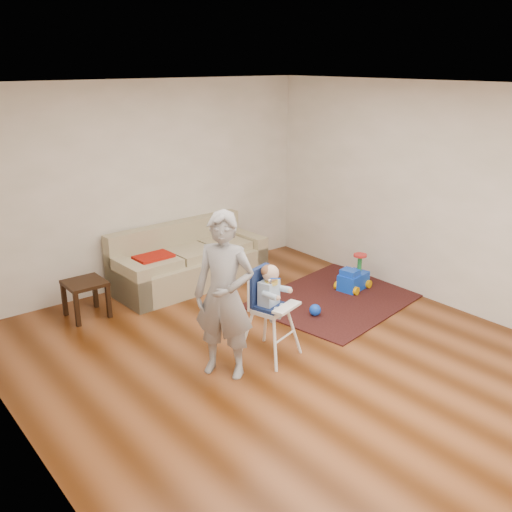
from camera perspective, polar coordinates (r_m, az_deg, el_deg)
ground at (r=6.02m, az=2.41°, el=-10.01°), size 5.50×5.50×0.00m
room_envelope at (r=5.76m, az=-0.78°, el=8.57°), size 5.04×5.52×2.72m
sofa at (r=7.76m, az=-6.65°, el=-0.01°), size 2.13×0.95×0.81m
side_table at (r=7.10m, az=-16.62°, el=-4.14°), size 0.45×0.45×0.45m
area_rug at (r=7.44m, az=8.13°, el=-4.21°), size 2.32×1.89×0.02m
ride_on_toy at (r=7.68m, az=9.75°, el=-1.65°), size 0.46×0.37×0.46m
toy_ball at (r=6.88m, az=5.93°, el=-5.39°), size 0.14×0.14×0.14m
high_chair at (r=5.82m, az=1.42°, el=-5.71°), size 0.58×0.58×1.01m
adult at (r=5.39m, az=-3.20°, el=-4.01°), size 0.66×0.71×1.63m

